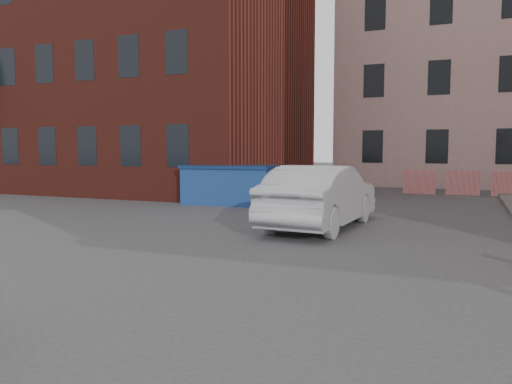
% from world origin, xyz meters
% --- Properties ---
extents(ground, '(120.00, 120.00, 0.00)m').
position_xyz_m(ground, '(0.00, 0.00, 0.00)').
color(ground, '#38383A').
rests_on(ground, ground).
extents(building_brick, '(12.00, 10.00, 14.00)m').
position_xyz_m(building_brick, '(-9.00, 13.00, 7.00)').
color(building_brick, '#591E16').
rests_on(building_brick, ground).
extents(building_pink, '(16.00, 8.00, 14.00)m').
position_xyz_m(building_pink, '(6.00, 22.00, 7.00)').
color(building_pink, '#C29B95').
rests_on(building_pink, ground).
extents(far_building, '(6.00, 6.00, 8.00)m').
position_xyz_m(far_building, '(-20.00, 22.00, 4.00)').
color(far_building, maroon).
rests_on(far_building, ground).
extents(barriers, '(4.70, 0.18, 1.00)m').
position_xyz_m(barriers, '(4.20, 15.00, 0.50)').
color(barriers, red).
rests_on(barriers, ground).
extents(dumpster, '(3.27, 1.82, 1.33)m').
position_xyz_m(dumpster, '(-3.11, 8.34, 0.67)').
color(dumpster, navy).
rests_on(dumpster, ground).
extents(silver_car, '(1.84, 4.66, 1.51)m').
position_xyz_m(silver_car, '(1.11, 4.59, 0.75)').
color(silver_car, '#A6A8AD').
rests_on(silver_car, ground).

